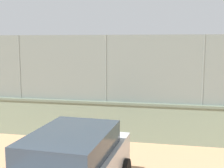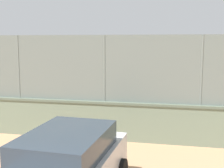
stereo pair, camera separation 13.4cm
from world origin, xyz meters
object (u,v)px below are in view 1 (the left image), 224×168
at_px(player_crossing_court, 156,77).
at_px(player_foreground_swinging, 113,79).
at_px(sports_ball, 131,75).
at_px(player_at_service_line, 90,73).

xyz_separation_m(player_crossing_court, player_foreground_swinging, (2.49, 1.79, -0.01)).
bearing_deg(sports_ball, player_foreground_swinging, 17.43).
bearing_deg(player_crossing_court, player_foreground_swinging, 35.68).
bearing_deg(sports_ball, player_crossing_court, -134.66).
xyz_separation_m(player_foreground_swinging, sports_ball, (-1.05, -0.33, 0.24)).
distance_m(player_crossing_court, player_foreground_swinging, 3.07).
height_order(player_crossing_court, player_foreground_swinging, player_crossing_court).
relative_size(player_crossing_court, player_at_service_line, 1.05).
relative_size(player_at_service_line, player_foreground_swinging, 0.97).
distance_m(player_crossing_court, player_at_service_line, 5.39).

